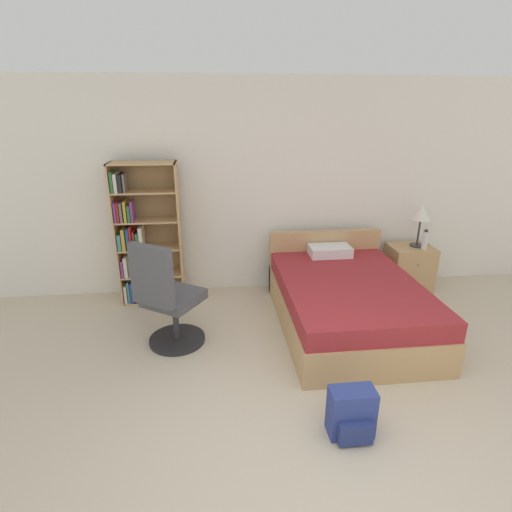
{
  "coord_description": "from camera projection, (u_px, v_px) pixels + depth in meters",
  "views": [
    {
      "loc": [
        -0.69,
        -1.65,
        2.25
      ],
      "look_at": [
        -0.28,
        1.98,
        0.88
      ],
      "focal_mm": 28.0,
      "sensor_mm": 36.0,
      "label": 1
    }
  ],
  "objects": [
    {
      "name": "ground_plane",
      "position": [
        339.0,
        507.0,
        2.39
      ],
      "size": [
        14.0,
        14.0,
        0.0
      ],
      "primitive_type": "plane",
      "color": "beige"
    },
    {
      "name": "wall_back",
      "position": [
        267.0,
        189.0,
        4.94
      ],
      "size": [
        9.0,
        0.06,
        2.6
      ],
      "color": "white",
      "rests_on": "ground_plane"
    },
    {
      "name": "water_bottle",
      "position": [
        425.0,
        240.0,
        4.97
      ],
      "size": [
        0.07,
        0.07,
        0.25
      ],
      "color": "silver",
      "rests_on": "nightstand"
    },
    {
      "name": "nightstand",
      "position": [
        409.0,
        267.0,
        5.2
      ],
      "size": [
        0.54,
        0.45,
        0.58
      ],
      "color": "tan",
      "rests_on": "ground_plane"
    },
    {
      "name": "backpack_blue",
      "position": [
        352.0,
        414.0,
        2.86
      ],
      "size": [
        0.33,
        0.24,
        0.38
      ],
      "color": "navy",
      "rests_on": "ground_plane"
    },
    {
      "name": "bed",
      "position": [
        346.0,
        300.0,
        4.33
      ],
      "size": [
        1.41,
        2.0,
        0.8
      ],
      "color": "tan",
      "rests_on": "ground_plane"
    },
    {
      "name": "office_chair",
      "position": [
        167.0,
        301.0,
        3.83
      ],
      "size": [
        0.69,
        0.72,
        1.12
      ],
      "color": "#232326",
      "rests_on": "ground_plane"
    },
    {
      "name": "table_lamp",
      "position": [
        421.0,
        215.0,
        4.97
      ],
      "size": [
        0.22,
        0.22,
        0.54
      ],
      "color": "#333333",
      "rests_on": "nightstand"
    },
    {
      "name": "bookshelf",
      "position": [
        141.0,
        239.0,
        4.7
      ],
      "size": [
        0.74,
        0.32,
        1.68
      ],
      "color": "tan",
      "rests_on": "ground_plane"
    }
  ]
}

